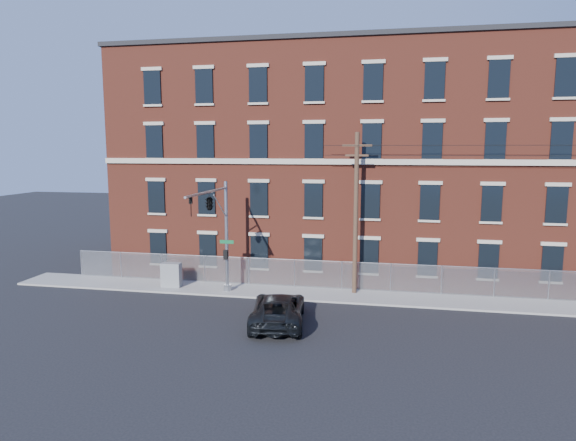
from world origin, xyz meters
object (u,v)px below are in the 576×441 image
(pickup_truck, at_px, (278,309))
(utility_cabinet, at_px, (171,275))
(traffic_signal_mast, at_px, (214,214))
(utility_pole_near, at_px, (356,211))

(pickup_truck, xyz_separation_m, utility_cabinet, (-8.30, 5.27, 0.11))
(utility_cabinet, bearing_deg, traffic_signal_mast, -35.82)
(utility_pole_near, xyz_separation_m, utility_cabinet, (-11.91, -0.89, -4.43))
(utility_pole_near, xyz_separation_m, pickup_truck, (-3.61, -6.16, -4.54))
(traffic_signal_mast, relative_size, utility_cabinet, 4.42)
(utility_pole_near, height_order, pickup_truck, utility_pole_near)
(traffic_signal_mast, bearing_deg, utility_pole_near, 23.14)
(traffic_signal_mast, distance_m, utility_pole_near, 8.70)
(traffic_signal_mast, xyz_separation_m, utility_cabinet, (-3.91, 2.53, -4.48))
(traffic_signal_mast, relative_size, utility_pole_near, 0.70)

